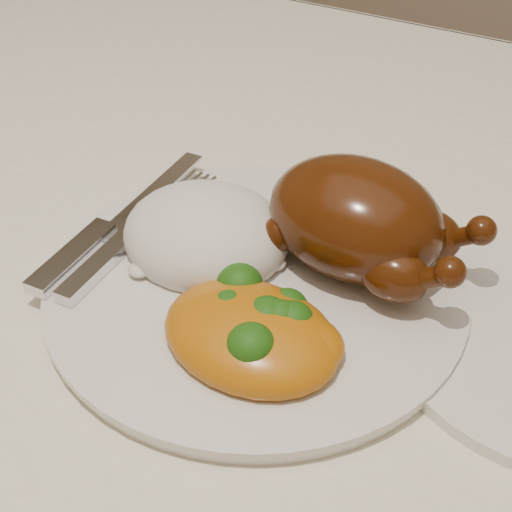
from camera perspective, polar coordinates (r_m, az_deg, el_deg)
The scene contains 7 objects.
dining_table at distance 0.63m, azimuth -4.87°, elevation -5.77°, with size 1.60×0.90×0.76m.
tablecloth at distance 0.58m, azimuth -5.26°, elevation -0.58°, with size 1.73×1.03×0.18m.
dinner_plate at distance 0.50m, azimuth 0.00°, elevation -2.34°, with size 0.29×0.29×0.01m, color silver.
roast_chicken at distance 0.49m, azimuth 8.27°, elevation 2.84°, with size 0.16×0.11×0.08m.
rice_mound at distance 0.52m, azimuth -4.01°, elevation 1.63°, with size 0.13×0.12×0.06m.
mac_and_cheese at distance 0.44m, azimuth 0.15°, elevation -5.95°, with size 0.12×0.10×0.05m.
cutlery at distance 0.53m, azimuth -11.38°, elevation 1.45°, with size 0.04×0.20×0.01m.
Camera 1 is at (0.27, -0.36, 1.10)m, focal length 50.00 mm.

